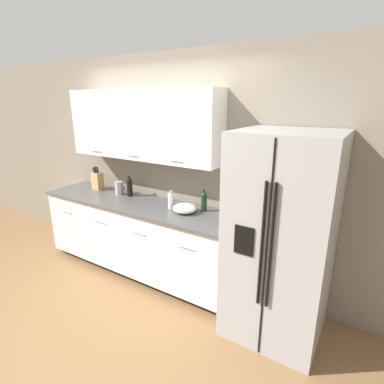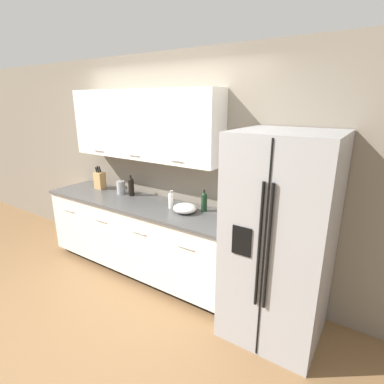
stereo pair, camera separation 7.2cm
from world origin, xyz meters
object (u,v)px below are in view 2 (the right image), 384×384
Objects in this scene: soap_dispenser at (171,201)px; oil_bottle at (204,201)px; knife_block at (100,180)px; mixing_bowl at (185,208)px; refrigerator at (280,239)px; wine_bottle at (131,186)px; steel_canister at (121,187)px.

oil_bottle reaches higher than soap_dispenser.
knife_block is 1.50m from mixing_bowl.
refrigerator reaches higher than soap_dispenser.
soap_dispenser is 0.87× the size of oil_bottle.
wine_bottle reaches higher than soap_dispenser.
oil_bottle is 1.32× the size of steel_canister.
oil_bottle is (1.65, 0.04, -0.01)m from knife_block.
refrigerator is 7.76× the size of oil_bottle.
steel_canister is at bearing 174.82° from refrigerator.
knife_block is 1.31× the size of oil_bottle.
soap_dispenser is at bearing 174.78° from refrigerator.
mixing_bowl is (0.21, -0.02, -0.04)m from soap_dispenser.
refrigerator is 1.07m from mixing_bowl.
mixing_bowl is (-0.15, -0.15, -0.06)m from oil_bottle.
steel_canister is (-1.23, -0.05, -0.03)m from oil_bottle.
wine_bottle is 1.45× the size of steel_canister.
oil_bottle is at bearing 43.95° from mixing_bowl.
oil_bottle reaches higher than steel_canister.
knife_block is at bearing 176.05° from soap_dispenser.
knife_block is at bearing 175.42° from refrigerator.
mixing_bowl is (-1.07, 0.09, 0.04)m from refrigerator.
oil_bottle is (-0.92, 0.24, 0.10)m from refrigerator.
knife_block reaches higher than wine_bottle.
wine_bottle reaches higher than oil_bottle.
wine_bottle is at bearing -178.36° from oil_bottle.
wine_bottle reaches higher than steel_canister.
refrigerator is 8.87× the size of soap_dispenser.
soap_dispenser reaches higher than steel_canister.
steel_canister is (0.41, -0.01, -0.04)m from knife_block.
soap_dispenser is 0.88m from steel_canister.
steel_canister is at bearing -174.65° from wine_bottle.
soap_dispenser is 0.38m from oil_bottle.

